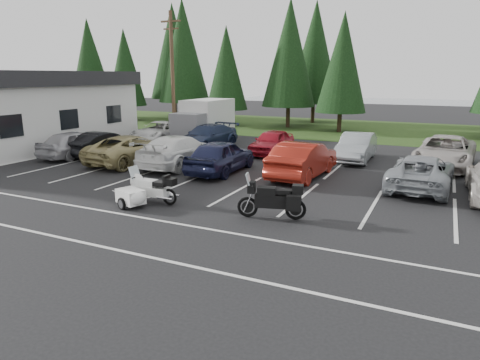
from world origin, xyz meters
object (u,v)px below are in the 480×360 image
car_near_3 (179,151)px  touring_motorcycle (151,185)px  utility_pole (173,74)px  car_far_1 (207,137)px  cargo_trailer (131,198)px  car_far_3 (356,147)px  car_near_0 (75,143)px  car_near_6 (421,172)px  adventure_motorcycle (272,196)px  car_near_4 (221,156)px  car_far_4 (445,152)px  car_near_5 (303,159)px  car_far_0 (160,132)px  box_truck (201,120)px  car_near_2 (132,149)px  car_near_1 (104,144)px  car_far_2 (272,142)px

car_near_3 → touring_motorcycle: bearing=114.0°
utility_pole → car_far_1: 6.19m
cargo_trailer → car_far_3: bearing=84.8°
car_near_0 → touring_motorcycle: (9.63, -5.63, -0.11)m
utility_pole → car_near_0: bearing=-99.0°
car_near_6 → adventure_motorcycle: adventure_motorcycle is taller
car_near_4 → car_far_4: size_ratio=0.82×
car_near_4 → adventure_motorcycle: car_near_4 is taller
car_near_3 → car_near_5: car_near_5 is taller
cargo_trailer → car_far_1: bearing=126.9°
car_near_5 → car_far_0: size_ratio=0.96×
box_truck → car_near_2: bearing=-84.5°
car_near_3 → box_truck: bearing=-66.9°
car_near_5 → car_far_4: size_ratio=0.87×
car_near_0 → car_near_1: bearing=-147.3°
car_near_2 → car_far_4: bearing=-154.9°
car_near_5 → car_far_2: (-3.51, 4.98, -0.11)m
touring_motorcycle → car_near_1: bearing=141.6°
car_near_1 → car_far_0: (-0.28, 5.84, 0.00)m
utility_pole → car_near_0: (-1.31, -8.27, -3.91)m
utility_pole → car_near_4: 12.32m
car_far_1 → car_far_4: 14.01m
car_far_4 → touring_motorcycle: car_far_4 is taller
car_far_2 → utility_pole: bearing=164.9°
car_near_4 → cargo_trailer: size_ratio=3.31×
box_truck → car_near_6: box_truck is taller
car_near_5 → car_far_1: (-8.05, 5.05, -0.07)m
car_near_4 → touring_motorcycle: bearing=89.1°
car_near_2 → touring_motorcycle: size_ratio=2.26×
car_near_1 → car_far_3: (13.61, 5.01, 0.03)m
car_near_2 → car_near_3: car_near_3 is taller
car_far_0 → car_far_3: (13.89, -0.83, 0.03)m
car_far_3 → cargo_trailer: bearing=-115.1°
car_near_0 → car_near_4: (9.57, -0.00, 0.03)m
box_truck → car_near_3: box_truck is taller
touring_motorcycle → cargo_trailer: 0.93m
adventure_motorcycle → car_far_3: bearing=71.6°
car_near_0 → car_near_6: (18.59, 0.86, -0.07)m
car_far_1 → car_near_0: bearing=-127.6°
car_near_4 → car_far_0: bearing=-40.0°
car_far_2 → adventure_motorcycle: bearing=-67.7°
car_near_2 → car_far_1: car_near_2 is taller
car_near_1 → car_far_4: car_far_4 is taller
car_near_6 → car_near_5: bearing=3.3°
car_near_0 → car_far_4: 20.34m
touring_motorcycle → car_far_1: bearing=110.0°
car_far_4 → cargo_trailer: (-10.13, -12.41, -0.47)m
utility_pole → car_far_3: utility_pole is taller
car_near_6 → car_far_1: 14.08m
car_near_2 → car_far_0: car_near_2 is taller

